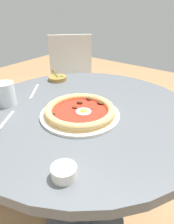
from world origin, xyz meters
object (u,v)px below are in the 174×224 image
object	(u,v)px
ramekin_capers	(64,172)
cafe_chair_spare_near	(72,78)
dining_table	(85,136)
olive_pan	(57,78)
water_glass	(6,95)
fork_utensil	(34,91)
pizza_on_plate	(80,111)

from	to	relation	value
ramekin_capers	cafe_chair_spare_near	xyz separation A→B (m)	(1.00, 0.84, -0.22)
dining_table	olive_pan	bearing A→B (deg)	60.67
water_glass	fork_utensil	size ratio (longest dim) A/B	0.69
pizza_on_plate	water_glass	bearing A→B (deg)	109.94
dining_table	cafe_chair_spare_near	xyz separation A→B (m)	(0.68, 0.66, -0.07)
pizza_on_plate	olive_pan	bearing A→B (deg)	55.94
olive_pan	ramekin_capers	bearing A→B (deg)	-134.62
ramekin_capers	olive_pan	bearing A→B (deg)	45.38
pizza_on_plate	water_glass	distance (m)	0.33
dining_table	olive_pan	distance (m)	0.41
pizza_on_plate	cafe_chair_spare_near	distance (m)	1.02
water_glass	cafe_chair_spare_near	bearing A→B (deg)	23.73
pizza_on_plate	fork_utensil	xyz separation A→B (m)	(0.05, 0.32, -0.02)
dining_table	water_glass	bearing A→B (deg)	119.04
ramekin_capers	pizza_on_plate	bearing A→B (deg)	31.36
ramekin_capers	olive_pan	xyz separation A→B (m)	(0.51, 0.51, -0.01)
pizza_on_plate	fork_utensil	size ratio (longest dim) A/B	2.17
ramekin_capers	olive_pan	distance (m)	0.72
dining_table	water_glass	world-z (taller)	water_glass
cafe_chair_spare_near	dining_table	bearing A→B (deg)	-135.90
olive_pan	fork_utensil	xyz separation A→B (m)	(-0.19, -0.02, -0.01)
dining_table	cafe_chair_spare_near	size ratio (longest dim) A/B	1.09
cafe_chair_spare_near	water_glass	bearing A→B (deg)	-156.27
water_glass	olive_pan	bearing A→B (deg)	6.54
pizza_on_plate	olive_pan	xyz separation A→B (m)	(0.23, 0.35, -0.01)
water_glass	cafe_chair_spare_near	distance (m)	0.95
pizza_on_plate	fork_utensil	bearing A→B (deg)	81.99
dining_table	ramekin_capers	xyz separation A→B (m)	(-0.32, -0.18, 0.15)
water_glass	cafe_chair_spare_near	xyz separation A→B (m)	(0.84, 0.37, -0.25)
pizza_on_plate	water_glass	size ratio (longest dim) A/B	3.15
ramekin_capers	fork_utensil	world-z (taller)	ramekin_capers
dining_table	ramekin_capers	distance (m)	0.40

